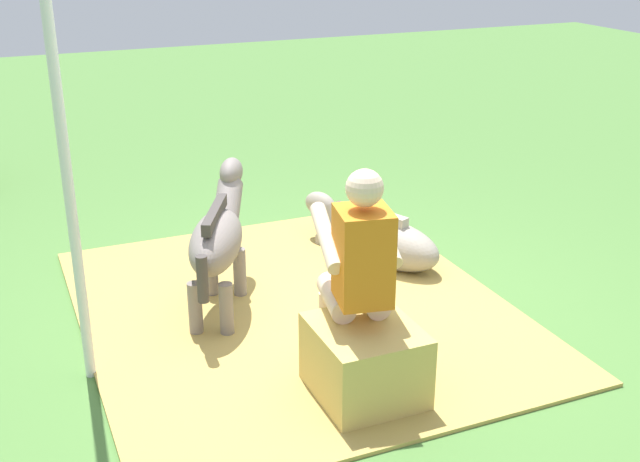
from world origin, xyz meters
TOP-DOWN VIEW (x-y plane):
  - ground_plane at (0.00, 0.00)m, footprint 24.00×24.00m
  - hay_patch at (0.15, 0.20)m, footprint 3.22×2.78m
  - hay_bale at (-0.97, 0.22)m, footprint 0.60×0.55m
  - person_seated at (-0.81, 0.20)m, footprint 0.70×0.50m
  - pony_standing at (0.37, 0.65)m, footprint 1.24×0.78m
  - pony_lying at (0.67, -0.71)m, footprint 1.33×0.78m
  - tent_pole_left at (-0.14, 1.60)m, footprint 0.06×0.06m

SIDE VIEW (x-z plane):
  - ground_plane at x=0.00m, z-range 0.00..0.00m
  - hay_patch at x=0.15m, z-range 0.00..0.02m
  - pony_lying at x=0.67m, z-range -0.02..0.40m
  - hay_bale at x=-0.97m, z-range 0.00..0.44m
  - pony_standing at x=0.37m, z-range 0.09..0.99m
  - person_seated at x=-0.81m, z-range 0.06..1.38m
  - tent_pole_left at x=-0.14m, z-range 0.00..2.32m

